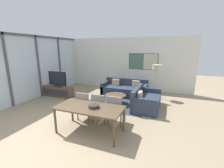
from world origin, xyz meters
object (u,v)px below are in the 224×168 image
tv_console (58,91)px  fruit_bowl (94,106)px  sofa_side (145,101)px  dining_table (89,109)px  coffee_table (115,97)px  dining_chair_centre (100,106)px  television (57,79)px  dining_chair_right (116,109)px  floor_lamp (157,69)px  sofa_main (125,89)px  dining_chair_left (85,104)px

tv_console → fruit_bowl: size_ratio=5.39×
sofa_side → dining_table: 2.56m
sofa_side → tv_console: bearing=91.0°
dining_table → fruit_bowl: bearing=-5.0°
coffee_table → dining_chair_centre: (0.09, -1.63, 0.21)m
dining_table → television: bearing=143.2°
tv_console → dining_chair_centre: (2.95, -1.58, 0.26)m
tv_console → dining_table: bearing=-36.8°
dining_table → dining_chair_right: size_ratio=1.97×
dining_table → floor_lamp: 3.99m
sofa_main → dining_chair_centre: (0.09, -2.97, 0.24)m
coffee_table → dining_chair_centre: bearing=-86.8°
television → floor_lamp: floor_lamp is taller
dining_chair_centre → floor_lamp: size_ratio=0.60×
television → floor_lamp: size_ratio=0.63×
sofa_main → dining_chair_right: size_ratio=2.37×
dining_chair_centre → fruit_bowl: dining_chair_centre is taller
sofa_main → dining_table: bearing=-88.5°
sofa_main → dining_table: size_ratio=1.20×
television → sofa_side: 4.08m
coffee_table → dining_chair_right: (0.61, -1.63, 0.21)m
sofa_main → dining_chair_left: bearing=-98.0°
dining_chair_left → floor_lamp: 3.70m
floor_lamp → tv_console: bearing=-160.8°
television → sofa_main: size_ratio=0.45×
sofa_side → dining_table: bearing=154.3°
tv_console → floor_lamp: size_ratio=0.99×
fruit_bowl → dining_chair_left: bearing=137.0°
sofa_side → dining_chair_left: dining_chair_left is taller
dining_chair_centre → floor_lamp: (1.34, 3.07, 0.82)m
sofa_main → coffee_table: sofa_main is taller
television → dining_table: (2.95, -2.21, -0.17)m
sofa_main → dining_chair_left: 3.04m
television → dining_chair_right: bearing=-24.6°
dining_chair_right → sofa_main: bearing=101.6°
coffee_table → dining_table: bearing=-87.7°
dining_chair_left → fruit_bowl: size_ratio=3.26×
sofa_side → floor_lamp: bearing=-10.0°
coffee_table → fruit_bowl: size_ratio=3.05×
dining_chair_centre → coffee_table: bearing=93.2°
coffee_table → floor_lamp: size_ratio=0.56×
dining_chair_right → fruit_bowl: dining_chair_right is taller
tv_console → television: (0.00, 0.00, 0.58)m
sofa_side → floor_lamp: (0.25, 1.42, 1.06)m
dining_chair_centre → fruit_bowl: 0.70m
dining_chair_right → dining_chair_left: bearing=-178.7°
dining_chair_left → fruit_bowl: 0.94m
sofa_side → fruit_bowl: fruit_bowl is taller
sofa_main → dining_chair_left: size_ratio=2.37×
tv_console → coffee_table: tv_console is taller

